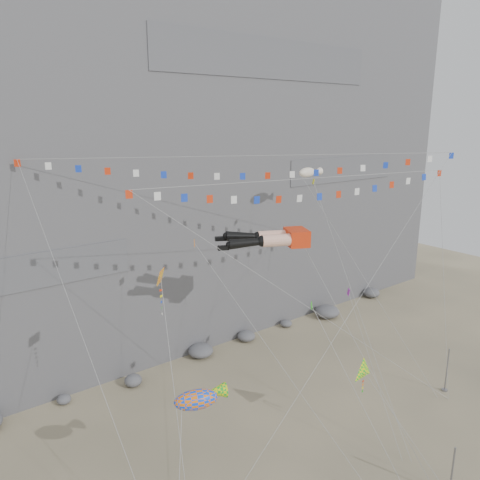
% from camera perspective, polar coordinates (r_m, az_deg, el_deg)
% --- Properties ---
extents(ground, '(120.00, 120.00, 0.00)m').
position_cam_1_polar(ground, '(39.28, 9.81, -23.21)').
color(ground, tan).
rests_on(ground, ground).
extents(cliff, '(80.00, 28.00, 50.00)m').
position_cam_1_polar(cliff, '(57.71, -13.62, 15.13)').
color(cliff, slate).
rests_on(cliff, ground).
extents(talus_boulders, '(60.00, 3.00, 1.20)m').
position_cam_1_polar(talus_boulders, '(50.09, -4.81, -13.32)').
color(talus_boulders, '#5E5E62').
rests_on(talus_boulders, ground).
extents(anchor_pole_center, '(0.12, 0.12, 3.66)m').
position_cam_1_polar(anchor_pole_center, '(36.34, 24.45, -24.35)').
color(anchor_pole_center, slate).
rests_on(anchor_pole_center, ground).
extents(anchor_pole_right, '(0.12, 0.12, 4.18)m').
position_cam_1_polar(anchor_pole_right, '(47.37, 23.91, -14.29)').
color(anchor_pole_right, slate).
rests_on(anchor_pole_right, ground).
extents(legs_kite, '(7.60, 17.03, 19.77)m').
position_cam_1_polar(legs_kite, '(37.74, 3.96, 0.18)').
color(legs_kite, red).
rests_on(legs_kite, ground).
extents(flag_banner_upper, '(33.27, 20.92, 29.29)m').
position_cam_1_polar(flag_banner_upper, '(39.13, 1.88, 10.21)').
color(flag_banner_upper, red).
rests_on(flag_banner_upper, ground).
extents(flag_banner_lower, '(27.21, 9.80, 23.48)m').
position_cam_1_polar(flag_banner_lower, '(36.20, 8.60, 7.40)').
color(flag_banner_lower, red).
rests_on(flag_banner_lower, ground).
extents(harlequin_kite, '(4.35, 10.24, 17.40)m').
position_cam_1_polar(harlequin_kite, '(29.25, -9.65, -4.53)').
color(harlequin_kite, red).
rests_on(harlequin_kite, ground).
extents(fish_windsock, '(6.31, 5.78, 10.34)m').
position_cam_1_polar(fish_windsock, '(28.43, -5.39, -18.84)').
color(fish_windsock, orange).
rests_on(fish_windsock, ground).
extents(delta_kite, '(2.27, 7.48, 9.09)m').
position_cam_1_polar(delta_kite, '(37.36, 14.92, -15.25)').
color(delta_kite, '#FBED0C').
rests_on(delta_kite, ground).
extents(blimp_windsock, '(4.32, 15.80, 24.00)m').
position_cam_1_polar(blimp_windsock, '(47.71, 8.21, 8.09)').
color(blimp_windsock, '#FDEBD0').
rests_on(blimp_windsock, ground).
extents(small_kite_a, '(4.38, 16.22, 21.54)m').
position_cam_1_polar(small_kite_a, '(36.73, -5.25, -0.84)').
color(small_kite_a, orange).
rests_on(small_kite_a, ground).
extents(small_kite_b, '(3.93, 9.12, 13.21)m').
position_cam_1_polar(small_kite_b, '(40.90, 13.15, -6.40)').
color(small_kite_b, purple).
rests_on(small_kite_b, ground).
extents(small_kite_c, '(1.73, 9.20, 14.24)m').
position_cam_1_polar(small_kite_c, '(33.16, 8.94, -8.30)').
color(small_kite_c, green).
rests_on(small_kite_c, ground).
extents(small_kite_d, '(5.14, 15.77, 24.16)m').
position_cam_1_polar(small_kite_d, '(43.91, 9.16, 6.41)').
color(small_kite_d, yellow).
rests_on(small_kite_d, ground).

